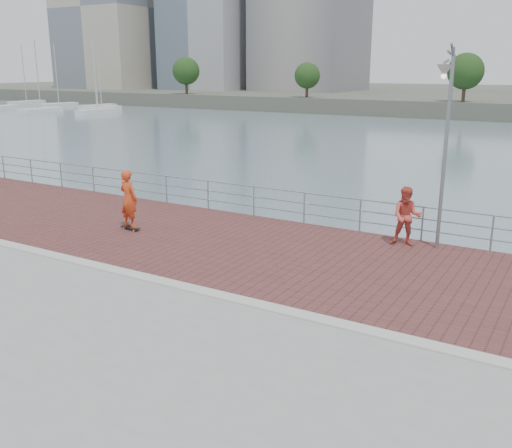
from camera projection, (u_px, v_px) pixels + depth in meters
The scene contains 10 objects.
water at pixel (215, 369), 14.22m from camera, with size 400.00×400.00×0.00m, color slate.
seawall at pixel (48, 445), 9.82m from camera, with size 40.00×24.00×2.00m, color gray.
brick_lane at pixel (284, 254), 16.67m from camera, with size 40.00×6.80×0.02m, color brown.
curb at pixel (213, 294), 13.68m from camera, with size 40.00×0.40×0.06m, color #B7B5AD.
guardrail at pixel (332, 208), 19.30m from camera, with size 39.06×0.06×1.13m.
street_lamp at pixel (445, 115), 15.84m from camera, with size 0.41×1.20×5.65m.
skateboard at pixel (130, 228), 19.13m from camera, with size 0.79×0.27×0.09m.
skateboarder at pixel (129, 199), 18.87m from camera, with size 0.71×0.46×1.94m, color #D4421C.
bystander at pixel (407, 216), 17.23m from camera, with size 0.89×0.69×1.82m, color #D14B3D.
marina at pixel (48, 106), 102.81m from camera, with size 32.47×20.68×11.63m.
Camera 1 is at (7.42, -10.42, 5.28)m, focal length 40.00 mm.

